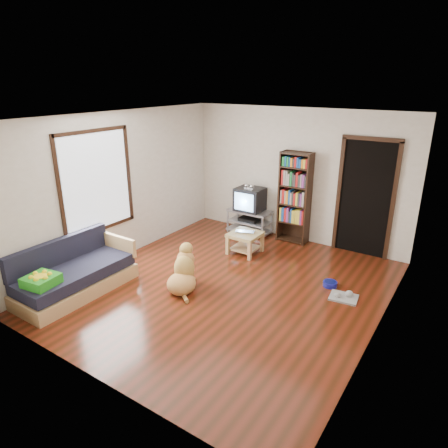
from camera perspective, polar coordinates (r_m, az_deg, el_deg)
The scene contains 18 objects.
ground at distance 6.38m, azimuth 0.40°, elevation -8.99°, with size 5.00×5.00×0.00m, color #5B1E0F.
ceiling at distance 5.59m, azimuth 0.47°, elevation 14.97°, with size 5.00×5.00×0.00m, color white.
wall_back at distance 7.99m, azimuth 10.36°, elevation 6.76°, with size 4.50×4.50×0.00m, color beige.
wall_front at distance 4.15m, azimuth -18.95°, elevation -6.81°, with size 4.50×4.50×0.00m, color beige.
wall_left at distance 7.28m, azimuth -14.62°, elevation 5.14°, with size 5.00×5.00×0.00m, color beige.
wall_right at distance 5.07m, azimuth 22.29°, elevation -2.30°, with size 5.00×5.00×0.00m, color beige.
green_cushion at distance 6.08m, azimuth -24.66°, elevation -7.34°, with size 0.40×0.40×0.13m, color #1C9922.
laptop at distance 7.38m, azimuth 2.93°, elevation -1.26°, with size 0.35×0.23×0.03m, color silver.
dog_bowl at distance 6.60m, azimuth 14.91°, elevation -8.27°, with size 0.22×0.22×0.08m, color navy.
grey_rag at distance 6.33m, azimuth 16.71°, elevation -10.02°, with size 0.40×0.32×0.03m, color gray.
window at distance 6.91m, azimuth -17.72°, elevation 5.76°, with size 0.03×1.46×1.70m.
doorway at distance 7.61m, azimuth 19.55°, elevation 3.84°, with size 1.03×0.05×2.19m.
tv_stand at distance 8.45m, azimuth 3.65°, elevation 0.50°, with size 0.90×0.45×0.50m.
crt_tv at distance 8.32m, azimuth 3.80°, elevation 3.61°, with size 0.55×0.52×0.58m.
bookshelf at distance 7.91m, azimuth 10.09°, elevation 4.39°, with size 0.60×0.30×1.80m.
sofa at distance 6.56m, azimuth -20.49°, elevation -6.92°, with size 0.80×1.80×0.80m.
coffee_table at distance 7.46m, azimuth 3.03°, elevation -2.14°, with size 0.55×0.55×0.40m.
dog at distance 6.27m, azimuth -5.81°, elevation -6.96°, with size 0.61×0.79×0.71m.
Camera 1 is at (3.04, -4.67, 3.10)m, focal length 32.00 mm.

